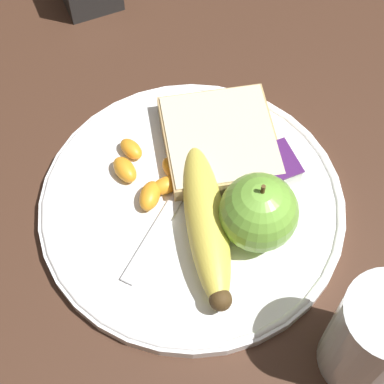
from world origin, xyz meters
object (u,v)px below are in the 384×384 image
banana (208,224)px  jam_packet (278,168)px  juice_glass (373,339)px  fork (186,184)px  apple (259,212)px  plate (192,205)px  bread_slice (220,141)px

banana → jam_packet: size_ratio=3.89×
juice_glass → jam_packet: bearing=175.4°
fork → jam_packet: bearing=-55.1°
banana → fork: banana is taller
apple → fork: 0.09m
fork → jam_packet: size_ratio=3.73×
plate → banana: (0.04, 0.00, 0.02)m
apple → bread_slice: apple is taller
jam_packet → banana: bearing=-69.7°
juice_glass → jam_packet: size_ratio=2.61×
juice_glass → apple: (-0.14, -0.03, -0.00)m
juice_glass → banana: juice_glass is taller
plate → jam_packet: 0.09m
bread_slice → fork: (0.03, -0.05, -0.01)m
juice_glass → bread_slice: (-0.24, -0.02, -0.03)m
plate → bread_slice: bread_slice is taller
plate → juice_glass: (0.19, 0.07, 0.04)m
juice_glass → bread_slice: size_ratio=0.83×
plate → apple: 0.08m
banana → jam_packet: 0.09m
fork → jam_packet: (0.02, 0.09, 0.01)m
banana → plate: bearing=-179.1°
fork → apple: bearing=-100.4°
plate → fork: fork is taller
juice_glass → banana: size_ratio=0.67×
apple → banana: size_ratio=0.48×
juice_glass → apple: size_ratio=1.40×
bread_slice → jam_packet: same height
plate → fork: (-0.02, 0.00, 0.01)m
banana → bread_slice: (-0.08, 0.05, -0.01)m
plate → apple: size_ratio=3.64×
plate → banana: 0.04m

